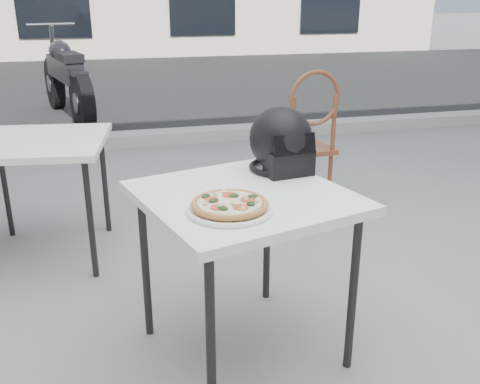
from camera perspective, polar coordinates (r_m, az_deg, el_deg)
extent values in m
plane|color=gray|center=(2.82, 4.93, -9.71)|extent=(80.00, 80.00, 0.00)
cube|color=black|center=(9.44, -9.54, 11.38)|extent=(30.00, 8.00, 0.00)
cube|color=#A4A099|center=(5.53, -5.44, 6.04)|extent=(30.00, 0.25, 0.12)
cube|color=white|center=(2.03, 0.45, -0.59)|extent=(0.91, 0.91, 0.04)
cylinder|color=black|center=(1.83, -3.14, -15.67)|extent=(0.04, 0.04, 0.66)
cylinder|color=black|center=(2.12, 11.94, -10.56)|extent=(0.04, 0.04, 0.66)
cylinder|color=black|center=(2.31, -10.06, -7.75)|extent=(0.04, 0.04, 0.66)
cylinder|color=black|center=(2.55, 2.90, -4.65)|extent=(0.04, 0.04, 0.66)
cylinder|color=white|center=(1.84, -1.11, -1.94)|extent=(0.33, 0.33, 0.01)
torus|color=white|center=(1.84, -1.11, -1.77)|extent=(0.34, 0.34, 0.02)
cylinder|color=#C08746|center=(1.84, -1.11, -1.39)|extent=(0.30, 0.30, 0.01)
torus|color=#C08746|center=(1.83, -1.12, -1.22)|extent=(0.31, 0.31, 0.02)
cylinder|color=#B63014|center=(1.83, -1.12, -1.20)|extent=(0.27, 0.27, 0.00)
cylinder|color=beige|center=(1.83, -1.12, -1.12)|extent=(0.26, 0.26, 0.00)
cylinder|color=red|center=(1.85, 0.83, -0.81)|extent=(0.06, 0.06, 0.00)
cylinder|color=red|center=(1.89, -1.10, -0.30)|extent=(0.06, 0.06, 0.00)
cylinder|color=red|center=(1.85, -3.06, -0.83)|extent=(0.06, 0.06, 0.00)
cylinder|color=red|center=(1.78, -2.33, -1.63)|extent=(0.06, 0.06, 0.00)
cylinder|color=red|center=(1.78, 0.06, -1.62)|extent=(0.06, 0.06, 0.00)
ellipsoid|color=#163513|center=(1.88, -0.67, -0.38)|extent=(0.04, 0.04, 0.01)
ellipsoid|color=#163513|center=(1.84, -2.87, -0.91)|extent=(0.05, 0.05, 0.01)
ellipsoid|color=#163513|center=(1.81, 1.16, -1.25)|extent=(0.03, 0.04, 0.01)
ellipsoid|color=#163513|center=(1.77, -1.85, -1.74)|extent=(0.05, 0.05, 0.01)
ellipsoid|color=#163513|center=(1.87, 1.34, -0.46)|extent=(0.04, 0.03, 0.01)
ellipsoid|color=#163513|center=(1.88, -3.65, -0.43)|extent=(0.05, 0.05, 0.01)
cylinder|color=#ECE490|center=(1.80, -0.76, -1.18)|extent=(0.02, 0.02, 0.02)
cylinder|color=#ECE490|center=(1.89, -2.67, -0.22)|extent=(0.02, 0.02, 0.02)
cylinder|color=#ECE490|center=(1.84, 0.73, -0.71)|extent=(0.02, 0.02, 0.02)
cylinder|color=#ECE490|center=(1.91, -1.74, 0.06)|extent=(0.02, 0.02, 0.02)
cylinder|color=#ECE490|center=(1.76, 0.29, -1.75)|extent=(0.02, 0.02, 0.02)
cylinder|color=#ECE490|center=(1.81, -3.71, -1.17)|extent=(0.02, 0.02, 0.02)
cylinder|color=#ECE490|center=(1.83, 1.80, -0.88)|extent=(0.02, 0.02, 0.02)
cylinder|color=#ECE490|center=(1.78, -2.18, -1.50)|extent=(0.02, 0.02, 0.02)
ellipsoid|color=black|center=(2.26, 4.37, 5.69)|extent=(0.30, 0.31, 0.27)
cube|color=black|center=(2.21, 5.27, 3.11)|extent=(0.21, 0.12, 0.11)
torus|color=black|center=(2.29, 4.29, 2.74)|extent=(0.30, 0.30, 0.02)
cube|color=black|center=(2.16, 5.79, 5.07)|extent=(0.19, 0.06, 0.09)
cube|color=brown|center=(3.71, 6.58, 4.66)|extent=(0.41, 0.41, 0.03)
cylinder|color=brown|center=(3.96, 7.41, 2.42)|extent=(0.03, 0.03, 0.41)
cylinder|color=brown|center=(3.84, 3.49, 1.97)|extent=(0.03, 0.03, 0.41)
cylinder|color=brown|center=(3.72, 9.52, 1.11)|extent=(0.03, 0.03, 0.41)
cylinder|color=brown|center=(3.59, 5.40, 0.57)|extent=(0.03, 0.03, 0.41)
cylinder|color=brown|center=(3.60, 9.97, 7.21)|extent=(0.03, 0.03, 0.39)
cylinder|color=brown|center=(3.46, 5.69, 6.89)|extent=(0.03, 0.03, 0.39)
torus|color=brown|center=(3.49, 8.01, 9.87)|extent=(0.36, 0.07, 0.36)
cube|color=white|center=(3.07, -20.92, 4.95)|extent=(0.81, 0.81, 0.04)
cylinder|color=black|center=(2.84, -15.66, -2.91)|extent=(0.04, 0.04, 0.65)
cylinder|color=black|center=(3.52, -23.79, 0.58)|extent=(0.04, 0.04, 0.65)
cylinder|color=black|center=(3.39, -14.23, 0.99)|extent=(0.04, 0.04, 0.65)
cylinder|color=black|center=(7.53, -19.17, 10.90)|extent=(0.29, 0.67, 0.66)
cylinder|color=slate|center=(7.53, -19.17, 10.90)|extent=(0.20, 0.25, 0.22)
cylinder|color=black|center=(6.04, -16.47, 9.14)|extent=(0.29, 0.67, 0.66)
cylinder|color=slate|center=(6.04, -16.47, 9.14)|extent=(0.20, 0.25, 0.22)
cube|color=black|center=(6.74, -18.21, 12.41)|extent=(0.47, 1.17, 0.24)
ellipsoid|color=black|center=(6.89, -18.67, 14.07)|extent=(0.35, 0.50, 0.25)
cube|color=black|center=(6.41, -17.78, 13.58)|extent=(0.35, 0.59, 0.09)
cylinder|color=slate|center=(7.40, -19.35, 13.49)|extent=(0.13, 0.35, 0.78)
cylinder|color=slate|center=(7.24, -19.53, 16.50)|extent=(0.56, 0.17, 0.04)
cube|color=black|center=(6.01, -16.81, 12.04)|extent=(0.21, 0.27, 0.05)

